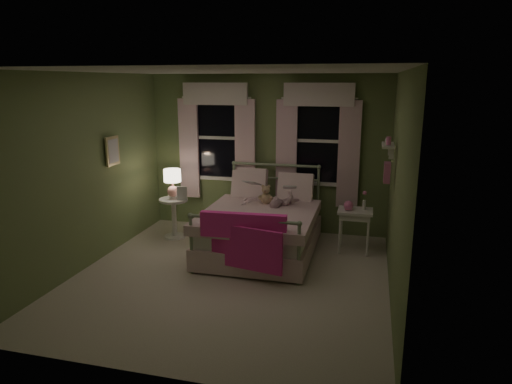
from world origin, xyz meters
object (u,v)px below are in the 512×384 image
(bed, at_px, (261,228))
(child_left, at_px, (251,185))
(nightstand_left, at_px, (174,213))
(table_lamp, at_px, (172,180))
(teddy_bear, at_px, (266,196))
(child_right, at_px, (286,184))
(nightstand_right, at_px, (355,216))

(bed, height_order, child_left, child_left)
(nightstand_left, bearing_deg, table_lamp, 135.00)
(teddy_bear, relative_size, nightstand_left, 0.47)
(child_right, xyz_separation_m, nightstand_left, (-1.81, -0.15, -0.54))
(teddy_bear, distance_m, table_lamp, 1.54)
(table_lamp, bearing_deg, bed, -10.48)
(child_left, xyz_separation_m, nightstand_left, (-1.25, -0.15, -0.49))
(nightstand_left, bearing_deg, child_right, 4.78)
(teddy_bear, bearing_deg, nightstand_right, 3.00)
(child_left, bearing_deg, bed, 131.75)
(child_left, distance_m, teddy_bear, 0.34)
(bed, xyz_separation_m, nightstand_right, (1.34, 0.34, 0.17))
(bed, relative_size, table_lamp, 4.52)
(child_right, distance_m, nightstand_left, 1.89)
(child_left, height_order, child_right, child_right)
(bed, bearing_deg, table_lamp, 169.52)
(nightstand_right, bearing_deg, nightstand_left, -178.75)
(child_left, height_order, nightstand_right, child_left)
(child_right, relative_size, nightstand_right, 1.23)
(bed, relative_size, teddy_bear, 6.66)
(child_left, xyz_separation_m, child_right, (0.56, 0.00, 0.06))
(teddy_bear, relative_size, nightstand_right, 0.48)
(bed, height_order, teddy_bear, bed)
(teddy_bear, distance_m, nightstand_left, 1.57)
(teddy_bear, bearing_deg, nightstand_left, 179.73)
(bed, height_order, table_lamp, bed)
(table_lamp, height_order, nightstand_right, table_lamp)
(teddy_bear, height_order, table_lamp, table_lamp)
(bed, distance_m, child_right, 0.78)
(table_lamp, distance_m, nightstand_right, 2.89)
(bed, height_order, nightstand_left, bed)
(table_lamp, xyz_separation_m, nightstand_right, (2.86, 0.06, -0.40))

